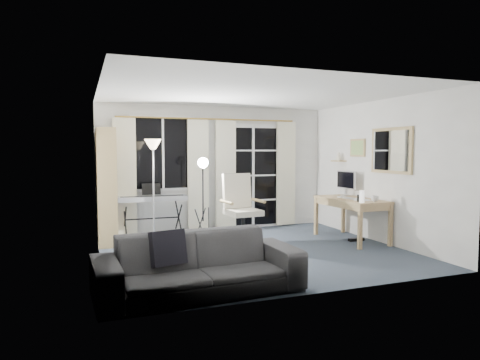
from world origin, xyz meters
The scene contains 17 objects.
floor centered at (0.00, 0.00, -0.01)m, with size 4.50×4.00×0.02m, color #323C49.
window centered at (-1.05, 1.97, 1.50)m, with size 1.20×0.08×1.40m.
french_door centered at (0.75, 1.97, 1.03)m, with size 1.32×0.09×2.11m.
curtains centered at (-0.14, 1.88, 1.09)m, with size 3.60×0.07×2.13m.
bookshelf centered at (-2.12, 1.43, 0.91)m, with size 0.33×0.90×1.92m.
torchiere_lamp centered at (-1.38, 1.01, 1.40)m, with size 0.36×0.36×1.73m.
keyboard_piano centered at (-1.30, 1.70, 0.68)m, with size 1.24×0.62×0.90m.
studio_light centered at (-0.53, 1.07, 1.18)m, with size 0.31×0.32×1.47m.
office_chair centered at (-0.05, 0.57, 0.69)m, with size 0.80×0.81×1.17m.
desk centered at (1.88, 0.22, 0.63)m, with size 0.71×1.37×0.72m.
monitor centered at (2.08, 0.67, 1.00)m, with size 0.18×0.52×0.45m.
desk_clutter centered at (1.82, 0.00, 0.57)m, with size 0.42×0.83×0.92m.
mug centered at (1.98, -0.28, 0.78)m, with size 0.12×0.09×0.12m, color silver.
wall_mirror centered at (2.22, -0.35, 1.55)m, with size 0.04×0.94×0.74m.
framed_print centered at (2.23, 0.55, 1.60)m, with size 0.03×0.42×0.32m.
wall_shelf centered at (2.16, 1.05, 1.41)m, with size 0.16×0.30×0.18m.
sofa centered at (-1.31, -1.55, 0.43)m, with size 2.24×0.75×0.87m.
Camera 1 is at (-2.49, -5.97, 1.56)m, focal length 32.00 mm.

